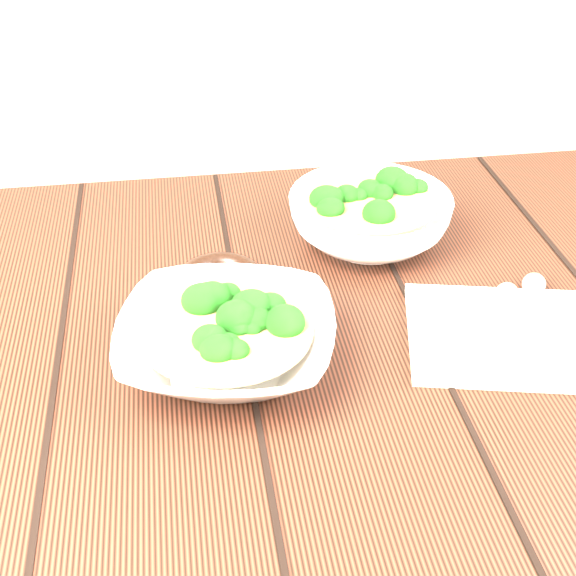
% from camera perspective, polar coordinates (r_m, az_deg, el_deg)
% --- Properties ---
extents(table, '(1.20, 0.80, 0.75)m').
position_cam_1_polar(table, '(0.98, -1.85, -8.49)').
color(table, '#3B1B10').
rests_on(table, ground).
extents(soup_bowl_front, '(0.27, 0.27, 0.07)m').
position_cam_1_polar(soup_bowl_front, '(0.84, -4.39, -3.70)').
color(soup_bowl_front, white).
rests_on(soup_bowl_front, table).
extents(soup_bowl_back, '(0.25, 0.25, 0.08)m').
position_cam_1_polar(soup_bowl_back, '(1.05, 5.82, 5.05)').
color(soup_bowl_back, white).
rests_on(soup_bowl_back, table).
extents(trivet, '(0.11, 0.11, 0.03)m').
position_cam_1_polar(trivet, '(0.96, -4.86, 0.52)').
color(trivet, black).
rests_on(trivet, table).
extents(napkin, '(0.24, 0.22, 0.01)m').
position_cam_1_polar(napkin, '(0.91, 15.21, -3.28)').
color(napkin, '#BEB29E').
rests_on(napkin, table).
extents(spoon_left, '(0.10, 0.16, 0.01)m').
position_cam_1_polar(spoon_left, '(0.94, 14.97, -1.49)').
color(spoon_left, '#BDB7A7').
rests_on(spoon_left, napkin).
extents(spoon_right, '(0.10, 0.16, 0.01)m').
position_cam_1_polar(spoon_right, '(0.96, 16.85, -0.76)').
color(spoon_right, '#BDB7A7').
rests_on(spoon_right, napkin).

